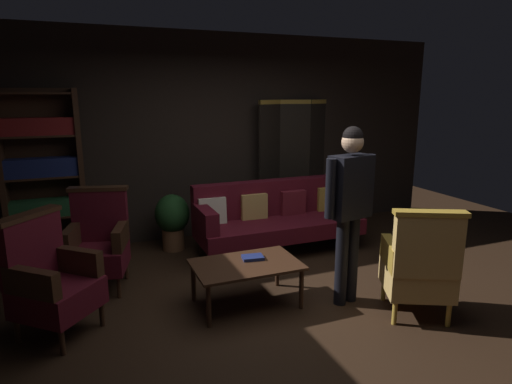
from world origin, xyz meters
The scene contains 12 objects.
ground_plane centered at (0.00, 0.00, 0.00)m, with size 10.00×10.00×0.00m, color black.
back_wall centered at (0.00, 2.45, 1.40)m, with size 7.20×0.10×2.80m, color black.
folding_screen centered at (1.23, 2.31, 0.99)m, with size 1.28×0.34×1.90m.
bookshelf centered at (-2.15, 2.19, 1.07)m, with size 0.90×0.32×2.05m.
velvet_couch centered at (0.55, 1.46, 0.46)m, with size 2.12×0.78×0.88m.
coffee_table centered at (-0.35, 0.18, 0.37)m, with size 1.00×0.64×0.42m.
armchair_gilt_accent centered at (1.00, -0.61, 0.49)m, with size 0.77×0.77×1.04m.
armchair_wing_left centered at (-1.63, 1.12, 0.49)m, with size 0.71×0.70×1.04m.
armchair_wing_right centered at (-2.04, 0.30, 0.49)m, with size 0.82×0.82×1.04m.
standing_figure centered at (0.56, -0.13, 1.03)m, with size 0.58×0.29×1.70m.
potted_plant centered at (-0.70, 1.95, 0.42)m, with size 0.44×0.44×0.73m.
book_navy_cloth centered at (-0.25, 0.26, 0.44)m, with size 0.20×0.14×0.03m, color navy.
Camera 1 is at (-1.70, -3.41, 1.98)m, focal length 30.34 mm.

